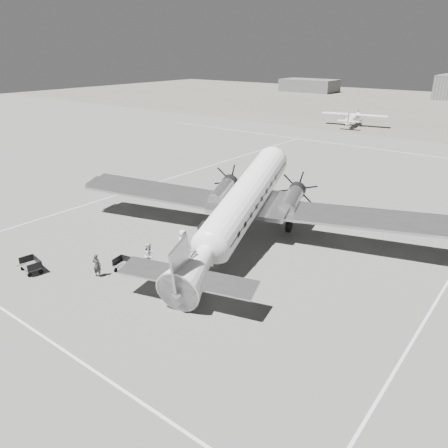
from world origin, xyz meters
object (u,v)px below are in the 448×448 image
at_px(passenger, 183,243).
at_px(ground_crew, 97,265).
at_px(baggage_cart_near, 126,265).
at_px(ramp_agent, 150,255).
at_px(baggage_cart_far, 31,266).
at_px(shed_secondary, 309,85).
at_px(light_plane_left, 353,119).
at_px(dc3_airliner, 241,208).

bearing_deg(passenger, ground_crew, 163.27).
xyz_separation_m(baggage_cart_near, ramp_agent, (0.78, 1.36, 0.43)).
relative_size(baggage_cart_near, passenger, 0.82).
bearing_deg(baggage_cart_far, baggage_cart_near, 47.70).
bearing_deg(shed_secondary, baggage_cart_near, -67.63).
distance_m(ground_crew, passenger, 5.99).
bearing_deg(baggage_cart_far, shed_secondary, 119.54).
bearing_deg(ramp_agent, baggage_cart_near, 144.19).
xyz_separation_m(shed_secondary, light_plane_left, (39.25, -58.15, -0.74)).
bearing_deg(dc3_airliner, shed_secondary, 99.52).
bearing_deg(passenger, baggage_cart_far, 147.18).
xyz_separation_m(ramp_agent, passenger, (0.53, 2.66, 0.09)).
xyz_separation_m(ground_crew, passenger, (2.26, 5.55, 0.19)).
height_order(baggage_cart_near, ground_crew, ground_crew).
xyz_separation_m(ground_crew, ramp_agent, (1.73, 2.89, 0.10)).
xyz_separation_m(light_plane_left, ramp_agent, (11.68, -62.33, -0.38)).
bearing_deg(ground_crew, shed_secondary, -90.41).
relative_size(ground_crew, passenger, 0.80).
bearing_deg(baggage_cart_far, passenger, 61.44).
relative_size(ramp_agent, passenger, 0.91).
xyz_separation_m(light_plane_left, baggage_cart_near, (10.89, -63.69, -0.81)).
bearing_deg(light_plane_left, dc3_airliner, -85.83).
distance_m(baggage_cart_far, ground_crew, 4.51).
bearing_deg(baggage_cart_near, light_plane_left, 88.27).
bearing_deg(light_plane_left, passenger, -88.57).
xyz_separation_m(light_plane_left, baggage_cart_far, (6.05, -67.47, -0.81)).
bearing_deg(baggage_cart_far, dc3_airliner, 65.34).
bearing_deg(light_plane_left, ramp_agent, -89.52).
height_order(dc3_airliner, ground_crew, dc3_airliner).
bearing_deg(ramp_agent, dc3_airliner, -26.32).
bearing_deg(baggage_cart_far, ramp_agent, 52.16).
relative_size(baggage_cart_near, ramp_agent, 0.90).
relative_size(baggage_cart_far, ramp_agent, 0.90).
distance_m(ramp_agent, passenger, 2.71).
bearing_deg(passenger, dc3_airliner, -20.35).
relative_size(dc3_airliner, ramp_agent, 16.86).
height_order(shed_secondary, dc3_airliner, dc3_airliner).
height_order(baggage_cart_near, baggage_cart_far, baggage_cart_far).
xyz_separation_m(light_plane_left, ground_crew, (9.94, -65.22, -0.48)).
xyz_separation_m(baggage_cart_far, ramp_agent, (5.63, 5.15, 0.43)).
distance_m(dc3_airliner, ground_crew, 10.72).
relative_size(dc3_airliner, light_plane_left, 2.45).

